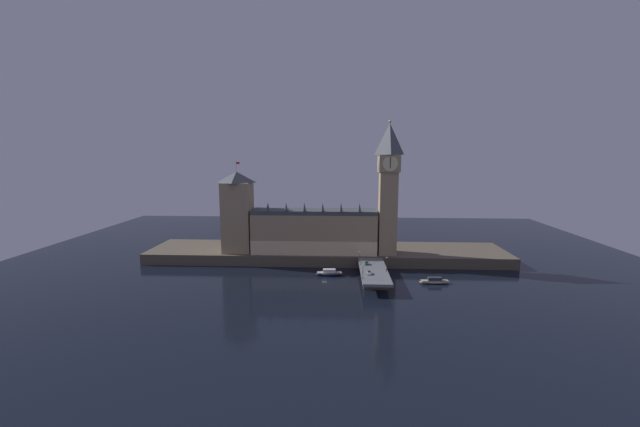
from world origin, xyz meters
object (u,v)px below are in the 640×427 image
(car_northbound_lead, at_px, (367,263))
(pedestrian_mid_walk, at_px, (386,270))
(victoria_tower, at_px, (238,212))
(boat_downstream, at_px, (435,281))
(pedestrian_near_rail, at_px, (363,272))
(street_lamp_near, at_px, (363,270))
(car_northbound_trail, at_px, (369,273))
(pedestrian_far_rail, at_px, (361,263))
(street_lamp_far, at_px, (360,255))
(boat_upstream, at_px, (329,273))
(clock_tower, at_px, (388,185))
(street_lamp_mid, at_px, (387,262))

(car_northbound_lead, xyz_separation_m, pedestrian_mid_walk, (9.21, -12.25, 0.12))
(victoria_tower, xyz_separation_m, boat_downstream, (110.03, -36.87, -29.49))
(pedestrian_near_rail, distance_m, street_lamp_near, 8.29)
(pedestrian_near_rail, height_order, boat_downstream, pedestrian_near_rail)
(car_northbound_trail, relative_size, pedestrian_far_rail, 2.65)
(car_northbound_lead, relative_size, street_lamp_far, 0.62)
(pedestrian_mid_walk, distance_m, boat_upstream, 32.04)
(victoria_tower, height_order, car_northbound_lead, victoria_tower)
(clock_tower, height_order, car_northbound_lead, clock_tower)
(pedestrian_near_rail, height_order, boat_upstream, pedestrian_near_rail)
(victoria_tower, xyz_separation_m, pedestrian_mid_walk, (85.50, -37.61, -23.66))
(car_northbound_lead, bearing_deg, boat_upstream, -178.05)
(car_northbound_trail, height_order, street_lamp_near, street_lamp_near)
(street_lamp_mid, distance_m, boat_downstream, 25.95)
(pedestrian_mid_walk, xyz_separation_m, boat_upstream, (-29.33, 11.57, -5.75))
(car_northbound_trail, distance_m, boat_upstream, 26.48)
(pedestrian_far_rail, bearing_deg, car_northbound_lead, 20.50)
(clock_tower, relative_size, street_lamp_near, 11.47)
(car_northbound_lead, bearing_deg, pedestrian_mid_walk, -53.07)
(boat_downstream, bearing_deg, street_lamp_near, -161.16)
(street_lamp_near, bearing_deg, pedestrian_near_rail, 86.97)
(clock_tower, xyz_separation_m, victoria_tower, (-89.59, 3.25, -16.89))
(car_northbound_lead, bearing_deg, pedestrian_near_rail, -100.45)
(clock_tower, distance_m, street_lamp_mid, 48.82)
(street_lamp_mid, height_order, street_lamp_far, street_lamp_mid)
(boat_downstream, bearing_deg, pedestrian_far_rail, 164.28)
(street_lamp_mid, relative_size, street_lamp_far, 1.14)
(clock_tower, height_order, car_northbound_trail, clock_tower)
(street_lamp_mid, bearing_deg, pedestrian_mid_walk, -98.22)
(pedestrian_far_rail, relative_size, street_lamp_mid, 0.24)
(clock_tower, bearing_deg, pedestrian_mid_walk, -96.80)
(pedestrian_far_rail, relative_size, boat_upstream, 0.11)
(pedestrian_near_rail, relative_size, boat_downstream, 0.11)
(pedestrian_mid_walk, distance_m, street_lamp_near, 17.75)
(pedestrian_far_rail, bearing_deg, boat_upstream, 178.45)
(pedestrian_mid_walk, relative_size, boat_downstream, 0.10)
(clock_tower, bearing_deg, boat_upstream, -145.71)
(victoria_tower, xyz_separation_m, pedestrian_near_rail, (73.22, -42.00, -23.64))
(pedestrian_mid_walk, bearing_deg, car_northbound_trail, -152.90)
(victoria_tower, relative_size, street_lamp_near, 8.02)
(clock_tower, bearing_deg, victoria_tower, 177.92)
(pedestrian_far_rail, height_order, street_lamp_near, street_lamp_near)
(victoria_tower, bearing_deg, boat_downstream, -18.53)
(clock_tower, distance_m, victoria_tower, 91.23)
(pedestrian_mid_walk, xyz_separation_m, street_lamp_far, (-12.68, 17.49, 2.99))
(street_lamp_mid, bearing_deg, pedestrian_far_rail, 146.68)
(pedestrian_far_rail, xyz_separation_m, boat_downstream, (36.81, -10.36, -5.87))
(victoria_tower, distance_m, pedestrian_near_rail, 87.66)
(boat_upstream, bearing_deg, boat_downstream, -11.36)
(boat_downstream, bearing_deg, car_northbound_lead, 161.16)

